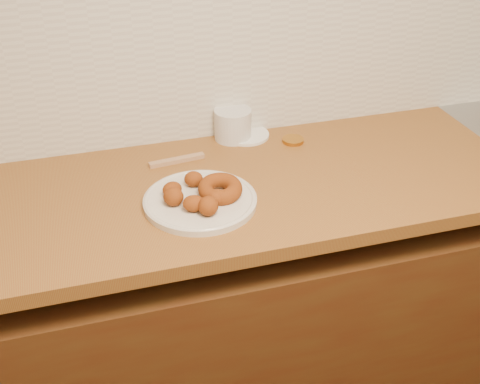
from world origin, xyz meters
name	(u,v)px	position (x,y,z in m)	size (l,w,h in m)	color
base_cabinet	(324,303)	(0.00, 1.69, 0.39)	(3.60, 0.60, 0.77)	#4A3013
butcher_block	(105,209)	(-0.65, 1.69, 0.88)	(2.30, 0.62, 0.04)	brown
backsplash	(305,31)	(0.00, 1.99, 1.20)	(3.60, 0.02, 0.60)	beige
donut_plate	(200,201)	(-0.41, 1.61, 0.91)	(0.29, 0.29, 0.02)	beige
ring_donut	(220,189)	(-0.36, 1.61, 0.94)	(0.11, 0.11, 0.04)	#7F2D06
fried_dough_chunks	(193,196)	(-0.44, 1.60, 0.94)	(0.17, 0.20, 0.05)	#7F2D06
plastic_tub	(233,124)	(-0.24, 1.95, 0.95)	(0.11, 0.11, 0.09)	silver
tub_lid	(246,135)	(-0.19, 1.95, 0.90)	(0.14, 0.14, 0.01)	white
brass_jar_lid	(293,140)	(-0.07, 1.87, 0.91)	(0.07, 0.07, 0.01)	#B97D29
wooden_utensil	(177,160)	(-0.43, 1.84, 0.91)	(0.16, 0.02, 0.01)	#A97D58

